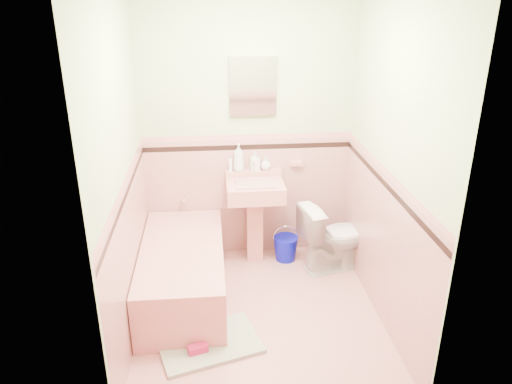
{
  "coord_description": "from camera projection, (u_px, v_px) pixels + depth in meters",
  "views": [
    {
      "loc": [
        -0.35,
        -3.41,
        2.52
      ],
      "look_at": [
        0.0,
        0.25,
        1.0
      ],
      "focal_mm": 34.66,
      "sensor_mm": 36.0,
      "label": 1
    }
  ],
  "objects": [
    {
      "name": "sink",
      "position": [
        255.0,
        223.0,
        4.77
      ],
      "size": [
        0.54,
        0.48,
        0.84
      ],
      "primitive_type": null,
      "color": "tan",
      "rests_on": "floor"
    },
    {
      "name": "sink_faucet",
      "position": [
        254.0,
        167.0,
        4.7
      ],
      "size": [
        0.02,
        0.02,
        0.1
      ],
      "primitive_type": "cylinder",
      "color": "silver",
      "rests_on": "sink"
    },
    {
      "name": "soap_bottle_mid",
      "position": [
        255.0,
        161.0,
        4.72
      ],
      "size": [
        0.1,
        0.1,
        0.19
      ],
      "primitive_type": "imported",
      "rotation": [
        0.0,
        0.0,
        0.2
      ],
      "color": "#B2B2B2",
      "rests_on": "sink"
    },
    {
      "name": "wainscot_right",
      "position": [
        380.0,
        245.0,
        3.99
      ],
      "size": [
        0.0,
        2.2,
        2.2
      ],
      "primitive_type": "plane",
      "rotation": [
        1.57,
        0.0,
        -1.57
      ],
      "color": "#D3908D",
      "rests_on": "ground"
    },
    {
      "name": "tube",
      "position": [
        230.0,
        165.0,
        4.71
      ],
      "size": [
        0.05,
        0.05,
        0.12
      ],
      "primitive_type": "cylinder",
      "rotation": [
        0.0,
        0.0,
        -0.32
      ],
      "color": "white",
      "rests_on": "sink"
    },
    {
      "name": "accent_back",
      "position": [
        248.0,
        147.0,
        4.7
      ],
      "size": [
        2.0,
        0.0,
        2.0
      ],
      "primitive_type": "plane",
      "rotation": [
        1.57,
        0.0,
        0.0
      ],
      "color": "black",
      "rests_on": "ground"
    },
    {
      "name": "wall_right",
      "position": [
        390.0,
        169.0,
        3.75
      ],
      "size": [
        0.0,
        2.5,
        2.5
      ],
      "primitive_type": "plane",
      "rotation": [
        1.57,
        0.0,
        -1.57
      ],
      "color": "#F7EDC9",
      "rests_on": "ground"
    },
    {
      "name": "cap_left",
      "position": [
        125.0,
        182.0,
        3.58
      ],
      "size": [
        0.0,
        2.2,
        2.2
      ],
      "primitive_type": "plane",
      "rotation": [
        1.57,
        0.0,
        1.57
      ],
      "color": "#D17F82",
      "rests_on": "ground"
    },
    {
      "name": "toilet",
      "position": [
        335.0,
        236.0,
        4.69
      ],
      "size": [
        0.74,
        0.52,
        0.68
      ],
      "primitive_type": "imported",
      "rotation": [
        0.0,
        0.0,
        1.81
      ],
      "color": "white",
      "rests_on": "floor"
    },
    {
      "name": "wainscot_left",
      "position": [
        132.0,
        257.0,
        3.82
      ],
      "size": [
        0.0,
        2.2,
        2.2
      ],
      "primitive_type": "plane",
      "rotation": [
        1.57,
        0.0,
        1.57
      ],
      "color": "#D3908D",
      "rests_on": "ground"
    },
    {
      "name": "cap_back",
      "position": [
        248.0,
        137.0,
        4.66
      ],
      "size": [
        2.0,
        0.0,
        2.0
      ],
      "primitive_type": "plane",
      "rotation": [
        1.57,
        0.0,
        0.0
      ],
      "color": "#D17F82",
      "rests_on": "ground"
    },
    {
      "name": "bathtub",
      "position": [
        183.0,
        273.0,
        4.3
      ],
      "size": [
        0.7,
        1.5,
        0.45
      ],
      "primitive_type": "cube",
      "color": "tan",
      "rests_on": "floor"
    },
    {
      "name": "bucket",
      "position": [
        286.0,
        248.0,
        4.92
      ],
      "size": [
        0.25,
        0.25,
        0.24
      ],
      "primitive_type": null,
      "rotation": [
        0.0,
        0.0,
        0.02
      ],
      "color": "#070BBB",
      "rests_on": "floor"
    },
    {
      "name": "wainscot_back",
      "position": [
        248.0,
        197.0,
        4.91
      ],
      "size": [
        2.0,
        0.0,
        2.0
      ],
      "primitive_type": "plane",
      "rotation": [
        1.57,
        0.0,
        0.0
      ],
      "color": "#D3908D",
      "rests_on": "ground"
    },
    {
      "name": "medicine_cabinet",
      "position": [
        253.0,
        86.0,
        4.47
      ],
      "size": [
        0.43,
        0.04,
        0.53
      ],
      "primitive_type": "cube",
      "color": "white",
      "rests_on": "wall_back"
    },
    {
      "name": "tub_faucet",
      "position": [
        184.0,
        198.0,
        4.8
      ],
      "size": [
        0.04,
        0.12,
        0.04
      ],
      "primitive_type": "cylinder",
      "rotation": [
        1.57,
        0.0,
        0.0
      ],
      "color": "silver",
      "rests_on": "wall_back"
    },
    {
      "name": "wall_front",
      "position": [
        280.0,
        245.0,
        2.65
      ],
      "size": [
        2.5,
        0.0,
        2.5
      ],
      "primitive_type": "plane",
      "rotation": [
        -1.57,
        0.0,
        0.0
      ],
      "color": "#F7EDC9",
      "rests_on": "ground"
    },
    {
      "name": "wainscot_front",
      "position": [
        278.0,
        341.0,
        2.9
      ],
      "size": [
        2.0,
        0.0,
        2.0
      ],
      "primitive_type": "plane",
      "rotation": [
        -1.57,
        0.0,
        0.0
      ],
      "color": "#D3908D",
      "rests_on": "ground"
    },
    {
      "name": "soap_dish",
      "position": [
        296.0,
        163.0,
        4.79
      ],
      "size": [
        0.11,
        0.07,
        0.04
      ],
      "primitive_type": "cube",
      "color": "tan",
      "rests_on": "wall_back"
    },
    {
      "name": "shoe",
      "position": [
        198.0,
        349.0,
        3.64
      ],
      "size": [
        0.16,
        0.1,
        0.06
      ],
      "primitive_type": "cube",
      "rotation": [
        0.0,
        0.0,
        0.28
      ],
      "color": "#BF1E59",
      "rests_on": "bath_mat"
    },
    {
      "name": "cap_right",
      "position": [
        387.0,
        173.0,
        3.76
      ],
      "size": [
        0.0,
        2.2,
        2.2
      ],
      "primitive_type": "plane",
      "rotation": [
        1.57,
        0.0,
        -1.57
      ],
      "color": "#D17F82",
      "rests_on": "ground"
    },
    {
      "name": "floor",
      "position": [
        259.0,
        313.0,
        4.14
      ],
      "size": [
        2.2,
        2.2,
        0.0
      ],
      "primitive_type": "plane",
      "color": "#D18B88",
      "rests_on": "ground"
    },
    {
      "name": "cap_front",
      "position": [
        279.0,
        248.0,
        2.67
      ],
      "size": [
        2.0,
        0.0,
        2.0
      ],
      "primitive_type": "plane",
      "rotation": [
        -1.57,
        0.0,
        0.0
      ],
      "color": "#D17F82",
      "rests_on": "ground"
    },
    {
      "name": "bath_mat",
      "position": [
        209.0,
        343.0,
        3.77
      ],
      "size": [
        0.86,
        0.69,
        0.03
      ],
      "primitive_type": "cube",
      "rotation": [
        0.0,
        0.0,
        0.29
      ],
      "color": "#919E84",
      "rests_on": "floor"
    },
    {
      "name": "accent_right",
      "position": [
        386.0,
        185.0,
        3.79
      ],
      "size": [
        0.0,
        2.2,
        2.2
      ],
      "primitive_type": "plane",
      "rotation": [
        1.57,
        0.0,
        -1.57
      ],
      "color": "black",
      "rests_on": "ground"
    },
    {
      "name": "wall_back",
      "position": [
        247.0,
        133.0,
        4.67
      ],
      "size": [
        2.5,
        0.0,
        2.5
      ],
      "primitive_type": "plane",
      "rotation": [
        1.57,
        0.0,
        0.0
      ],
      "color": "#F7EDC9",
      "rests_on": "ground"
    },
    {
      "name": "soap_bottle_left",
      "position": [
        239.0,
        157.0,
        4.69
      ],
      "size": [
        0.11,
        0.11,
        0.27
      ],
      "primitive_type": "imported",
      "rotation": [
        0.0,
        0.0,
        0.07
      ],
      "color": "#B2B2B2",
      "rests_on": "sink"
    },
    {
      "name": "accent_left",
      "position": [
        126.0,
        195.0,
        3.62
      ],
      "size": [
        0.0,
        2.2,
        2.2
      ],
      "primitive_type": "plane",
      "rotation": [
        1.57,
        0.0,
        1.57
      ],
      "color": "black",
      "rests_on": "ground"
    },
    {
      "name": "soap_bottle_right",
      "position": [
        266.0,
        163.0,
        4.74
      ],
      "size": [
        0.13,
        0.13,
        0.13
      ],
      "primitive_type": "imported",
      "rotation": [
        0.0,
        0.0,
        -0.28
      ],
      "color": "#B2B2B2",
      "rests_on": "sink"
    },
    {
      "name": "accent_front",
      "position": [
        279.0,
        264.0,
        2.71
      ],
      "size": [
        2.0,
        0.0,
        2.0
      ],
      "primitive_type": "plane",
      "rotation": [
        -1.57,
        0.0,
        0.0
      ],
      "color": "black",
      "rests_on": "ground"
    },
    {
      "name": "wall_left",
      "position": [
        122.0,
        178.0,
        3.57
      ],
      "size": [
        0.0,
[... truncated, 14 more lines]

